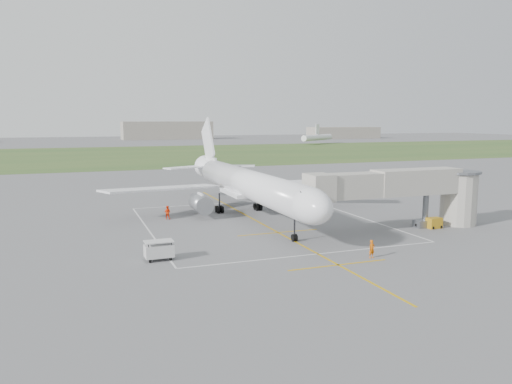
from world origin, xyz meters
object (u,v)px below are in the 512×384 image
object	(u,v)px
jet_bridge	(411,190)
gpu_unit	(434,223)
airliner	(248,184)
ramp_worker_wing	(167,212)
ramp_worker_nose	(372,249)
baggage_cart	(159,250)

from	to	relation	value
jet_bridge	gpu_unit	xyz separation A→B (m)	(2.95, -0.89, -4.11)
airliner	ramp_worker_wing	size ratio (longest dim) A/B	25.77
ramp_worker_nose	jet_bridge	bearing A→B (deg)	31.07
airliner	ramp_worker_nose	distance (m)	24.39
ramp_worker_nose	gpu_unit	bearing A→B (deg)	22.36
baggage_cart	ramp_worker_wing	size ratio (longest dim) A/B	1.48
baggage_cart	ramp_worker_nose	xyz separation A→B (m)	(19.10, -6.31, -0.07)
gpu_unit	ramp_worker_nose	size ratio (longest dim) A/B	1.02
jet_bridge	baggage_cart	bearing A→B (deg)	-174.02
baggage_cart	ramp_worker_nose	world-z (taller)	baggage_cart
airliner	baggage_cart	world-z (taller)	airliner
gpu_unit	airliner	bearing A→B (deg)	138.86
ramp_worker_nose	baggage_cart	bearing A→B (deg)	153.33
airliner	ramp_worker_nose	size ratio (longest dim) A/B	26.89
gpu_unit	baggage_cart	bearing A→B (deg)	-178.14
baggage_cart	ramp_worker_nose	bearing A→B (deg)	-19.84
jet_bridge	ramp_worker_wing	size ratio (longest dim) A/B	12.90
airliner	ramp_worker_nose	xyz separation A→B (m)	(4.15, -23.77, -3.52)
airliner	jet_bridge	distance (m)	21.22
gpu_unit	ramp_worker_wing	xyz separation A→B (m)	(-29.33, 16.83, 0.27)
airliner	ramp_worker_wing	bearing A→B (deg)	171.00
airliner	ramp_worker_wing	world-z (taller)	airliner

